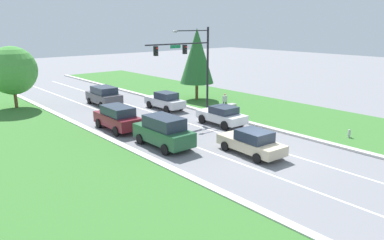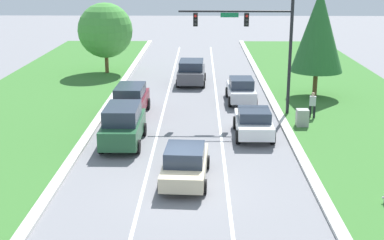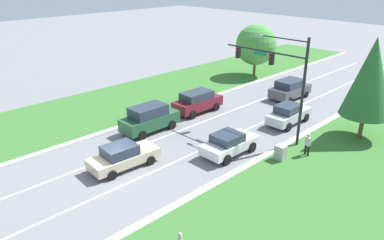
% 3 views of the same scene
% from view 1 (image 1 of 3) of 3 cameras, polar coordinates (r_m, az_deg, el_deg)
% --- Properties ---
extents(ground_plane, '(160.00, 160.00, 0.00)m').
position_cam_1_polar(ground_plane, '(24.26, 10.31, -5.54)').
color(ground_plane, slate).
extents(curb_strip_right, '(0.50, 90.00, 0.15)m').
position_cam_1_polar(curb_strip_right, '(28.64, 17.56, -2.71)').
color(curb_strip_right, beige).
rests_on(curb_strip_right, ground_plane).
extents(curb_strip_left, '(0.50, 90.00, 0.15)m').
position_cam_1_polar(curb_strip_left, '(20.45, 0.03, -8.96)').
color(curb_strip_left, beige).
rests_on(curb_strip_left, ground_plane).
extents(grass_verge_right, '(10.00, 90.00, 0.08)m').
position_cam_1_polar(grass_verge_right, '(33.09, 22.46, -0.93)').
color(grass_verge_right, '#38702D').
rests_on(grass_verge_right, ground_plane).
extents(grass_verge_left, '(10.00, 90.00, 0.08)m').
position_cam_1_polar(grass_verge_left, '(17.86, -13.27, -13.17)').
color(grass_verge_left, '#38702D').
rests_on(grass_verge_left, ground_plane).
extents(lane_stripe_inner_left, '(0.14, 81.00, 0.01)m').
position_cam_1_polar(lane_stripe_inner_left, '(22.98, 7.42, -6.57)').
color(lane_stripe_inner_left, white).
rests_on(lane_stripe_inner_left, ground_plane).
extents(lane_stripe_inner_right, '(0.14, 81.00, 0.01)m').
position_cam_1_polar(lane_stripe_inner_right, '(25.61, 12.89, -4.58)').
color(lane_stripe_inner_right, white).
rests_on(lane_stripe_inner_right, ground_plane).
extents(traffic_signal_mast, '(7.03, 0.41, 7.91)m').
position_cam_1_polar(traffic_signal_mast, '(34.21, -0.04, 9.52)').
color(traffic_signal_mast, black).
rests_on(traffic_signal_mast, ground_plane).
extents(champagne_sedan, '(2.23, 4.76, 1.63)m').
position_cam_1_polar(champagne_sedan, '(24.40, 9.09, -3.37)').
color(champagne_sedan, beige).
rests_on(champagne_sedan, ground_plane).
extents(burgundy_suv, '(2.14, 4.77, 1.94)m').
position_cam_1_polar(burgundy_suv, '(30.08, -11.29, 0.37)').
color(burgundy_suv, maroon).
rests_on(burgundy_suv, ground_plane).
extents(white_sedan, '(2.12, 4.38, 1.61)m').
position_cam_1_polar(white_sedan, '(31.12, 4.59, 0.73)').
color(white_sedan, white).
rests_on(white_sedan, ground_plane).
extents(graphite_suv, '(2.35, 4.61, 1.91)m').
position_cam_1_polar(graphite_suv, '(39.88, -13.27, 3.66)').
color(graphite_suv, '#4C4C51').
rests_on(graphite_suv, ground_plane).
extents(forest_suv, '(2.12, 4.82, 2.14)m').
position_cam_1_polar(forest_suv, '(25.55, -4.36, -1.73)').
color(forest_suv, '#235633').
rests_on(forest_suv, ground_plane).
extents(silver_sedan, '(2.00, 4.60, 1.73)m').
position_cam_1_polar(silver_sedan, '(36.81, -4.13, 2.96)').
color(silver_sedan, silver).
rests_on(silver_sedan, ground_plane).
extents(utility_cabinet, '(0.70, 0.60, 1.09)m').
position_cam_1_polar(utility_cabinet, '(34.53, 6.05, 1.58)').
color(utility_cabinet, '#9E9E99').
rests_on(utility_cabinet, ground_plane).
extents(pedestrian, '(0.42, 0.31, 1.69)m').
position_cam_1_polar(pedestrian, '(36.35, 5.02, 2.90)').
color(pedestrian, black).
rests_on(pedestrian, ground_plane).
extents(fire_hydrant, '(0.34, 0.20, 0.70)m').
position_cam_1_polar(fire_hydrant, '(29.83, 22.82, -1.97)').
color(fire_hydrant, '#B7B7BC').
rests_on(fire_hydrant, ground_plane).
extents(conifer_near_right_tree, '(3.66, 3.66, 7.76)m').
position_cam_1_polar(conifer_near_right_tree, '(40.77, 0.75, 9.73)').
color(conifer_near_right_tree, brown).
rests_on(conifer_near_right_tree, ground_plane).
extents(oak_near_left_tree, '(4.72, 4.72, 6.13)m').
position_cam_1_polar(oak_near_left_tree, '(40.68, -25.71, 6.81)').
color(oak_near_left_tree, brown).
rests_on(oak_near_left_tree, ground_plane).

